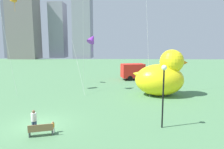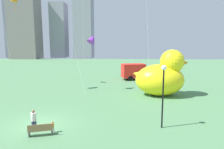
{
  "view_description": "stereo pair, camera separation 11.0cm",
  "coord_description": "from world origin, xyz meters",
  "px_view_note": "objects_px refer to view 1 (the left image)",
  "views": [
    {
      "loc": [
        6.44,
        -15.5,
        6.48
      ],
      "look_at": [
        5.67,
        3.95,
        3.51
      ],
      "focal_mm": 32.88,
      "sensor_mm": 36.0,
      "label": 1
    },
    {
      "loc": [
        6.55,
        -15.5,
        6.48
      ],
      "look_at": [
        5.67,
        3.95,
        3.51
      ],
      "focal_mm": 32.88,
      "sensor_mm": 36.0,
      "label": 2
    }
  ],
  "objects_px": {
    "lamppost": "(164,83)",
    "box_truck": "(136,72)",
    "person_adult": "(34,120)",
    "giant_inflatable_duck": "(161,76)",
    "kite_purple": "(92,39)",
    "park_bench": "(41,130)",
    "person_child": "(53,126)"
  },
  "relations": [
    {
      "from": "person_adult",
      "to": "box_truck",
      "type": "bearing_deg",
      "value": 67.63
    },
    {
      "from": "lamppost",
      "to": "box_truck",
      "type": "height_order",
      "value": "lamppost"
    },
    {
      "from": "park_bench",
      "to": "person_adult",
      "type": "bearing_deg",
      "value": 135.22
    },
    {
      "from": "person_child",
      "to": "box_truck",
      "type": "height_order",
      "value": "box_truck"
    },
    {
      "from": "person_child",
      "to": "kite_purple",
      "type": "height_order",
      "value": "kite_purple"
    },
    {
      "from": "lamppost",
      "to": "kite_purple",
      "type": "distance_m",
      "value": 14.7
    },
    {
      "from": "box_truck",
      "to": "park_bench",
      "type": "bearing_deg",
      "value": -109.95
    },
    {
      "from": "giant_inflatable_duck",
      "to": "box_truck",
      "type": "bearing_deg",
      "value": 101.42
    },
    {
      "from": "giant_inflatable_duck",
      "to": "park_bench",
      "type": "bearing_deg",
      "value": -131.82
    },
    {
      "from": "person_adult",
      "to": "person_child",
      "type": "relative_size",
      "value": 1.91
    },
    {
      "from": "box_truck",
      "to": "kite_purple",
      "type": "distance_m",
      "value": 12.52
    },
    {
      "from": "giant_inflatable_duck",
      "to": "lamppost",
      "type": "xyz_separation_m",
      "value": [
        -1.87,
        -10.12,
        1.05
      ]
    },
    {
      "from": "park_bench",
      "to": "kite_purple",
      "type": "xyz_separation_m",
      "value": [
        1.78,
        14.23,
        6.61
      ]
    },
    {
      "from": "giant_inflatable_duck",
      "to": "kite_purple",
      "type": "xyz_separation_m",
      "value": [
        -8.92,
        2.27,
        4.64
      ]
    },
    {
      "from": "giant_inflatable_duck",
      "to": "box_truck",
      "type": "height_order",
      "value": "giant_inflatable_duck"
    },
    {
      "from": "kite_purple",
      "to": "person_adult",
      "type": "bearing_deg",
      "value": -100.85
    },
    {
      "from": "giant_inflatable_duck",
      "to": "box_truck",
      "type": "xyz_separation_m",
      "value": [
        -2.27,
        11.25,
        -1.01
      ]
    },
    {
      "from": "person_child",
      "to": "lamppost",
      "type": "distance_m",
      "value": 8.78
    },
    {
      "from": "person_child",
      "to": "lamppost",
      "type": "bearing_deg",
      "value": 8.6
    },
    {
      "from": "person_child",
      "to": "giant_inflatable_duck",
      "type": "height_order",
      "value": "giant_inflatable_duck"
    },
    {
      "from": "person_adult",
      "to": "giant_inflatable_duck",
      "type": "bearing_deg",
      "value": 44.15
    },
    {
      "from": "person_child",
      "to": "box_truck",
      "type": "bearing_deg",
      "value": 71.07
    },
    {
      "from": "box_truck",
      "to": "kite_purple",
      "type": "relative_size",
      "value": 0.75
    },
    {
      "from": "box_truck",
      "to": "person_adult",
      "type": "bearing_deg",
      "value": -112.37
    },
    {
      "from": "park_bench",
      "to": "giant_inflatable_duck",
      "type": "bearing_deg",
      "value": 48.18
    },
    {
      "from": "park_bench",
      "to": "lamppost",
      "type": "xyz_separation_m",
      "value": [
        8.83,
        1.84,
        3.02
      ]
    },
    {
      "from": "giant_inflatable_duck",
      "to": "box_truck",
      "type": "distance_m",
      "value": 11.52
    },
    {
      "from": "giant_inflatable_duck",
      "to": "kite_purple",
      "type": "height_order",
      "value": "kite_purple"
    },
    {
      "from": "person_child",
      "to": "kite_purple",
      "type": "xyz_separation_m",
      "value": [
        1.1,
        13.63,
        6.61
      ]
    },
    {
      "from": "park_bench",
      "to": "person_child",
      "type": "height_order",
      "value": "park_bench"
    },
    {
      "from": "park_bench",
      "to": "lamppost",
      "type": "bearing_deg",
      "value": 11.76
    },
    {
      "from": "giant_inflatable_duck",
      "to": "kite_purple",
      "type": "relative_size",
      "value": 0.88
    }
  ]
}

